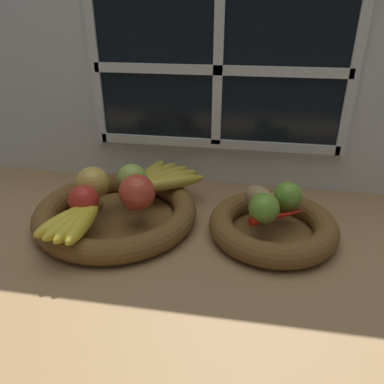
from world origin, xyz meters
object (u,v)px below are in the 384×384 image
(apple_golden_left, at_px, (93,183))
(lime_far, at_px, (288,196))
(apple_red_front, at_px, (84,200))
(lime_near, at_px, (264,209))
(banana_bunch_back, at_px, (160,178))
(potato_back, at_px, (283,199))
(apple_red_right, at_px, (137,193))
(chili_pepper, at_px, (280,216))
(apple_green_back, at_px, (132,179))
(banana_bunch_front, at_px, (75,220))
(potato_oblong, at_px, (259,198))
(fruit_bowl_right, at_px, (273,226))
(fruit_bowl_left, at_px, (116,212))

(apple_golden_left, bearing_deg, lime_far, 3.37)
(apple_red_front, relative_size, lime_near, 1.02)
(banana_bunch_back, xyz_separation_m, lime_far, (0.30, -0.07, 0.01))
(apple_golden_left, distance_m, potato_back, 0.43)
(apple_red_right, relative_size, banana_bunch_back, 0.41)
(banana_bunch_back, xyz_separation_m, chili_pepper, (0.29, -0.13, -0.01))
(apple_green_back, bearing_deg, potato_back, -2.21)
(apple_red_front, height_order, lime_near, apple_red_front)
(apple_green_back, relative_size, banana_bunch_front, 0.43)
(chili_pepper, bearing_deg, potato_oblong, 104.38)
(fruit_bowl_right, height_order, chili_pepper, chili_pepper)
(fruit_bowl_left, xyz_separation_m, apple_red_front, (-0.04, -0.06, 0.06))
(banana_bunch_back, bearing_deg, banana_bunch_front, -117.24)
(banana_bunch_front, distance_m, potato_back, 0.44)
(potato_back, bearing_deg, chili_pepper, -96.35)
(apple_red_front, distance_m, banana_bunch_back, 0.21)
(fruit_bowl_left, relative_size, apple_red_right, 4.68)
(apple_golden_left, relative_size, apple_red_right, 0.96)
(apple_red_front, bearing_deg, potato_oblong, 13.18)
(banana_bunch_front, height_order, banana_bunch_back, banana_bunch_front)
(fruit_bowl_left, height_order, chili_pepper, chili_pepper)
(apple_green_back, xyz_separation_m, banana_bunch_back, (0.05, 0.06, -0.02))
(apple_green_back, xyz_separation_m, lime_far, (0.36, -0.02, -0.00))
(fruit_bowl_left, relative_size, fruit_bowl_right, 1.34)
(apple_golden_left, bearing_deg, banana_bunch_front, -82.88)
(fruit_bowl_right, relative_size, apple_green_back, 3.87)
(fruit_bowl_right, xyz_separation_m, lime_near, (-0.02, -0.04, 0.06))
(apple_red_front, bearing_deg, banana_bunch_back, 53.83)
(apple_red_front, distance_m, lime_near, 0.38)
(fruit_bowl_left, relative_size, lime_far, 5.98)
(fruit_bowl_left, xyz_separation_m, lime_near, (0.33, -0.04, 0.06))
(apple_red_front, height_order, apple_green_back, apple_green_back)
(banana_bunch_front, distance_m, lime_near, 0.38)
(apple_green_back, bearing_deg, lime_far, -2.92)
(apple_golden_left, xyz_separation_m, lime_far, (0.44, 0.03, -0.01))
(apple_golden_left, distance_m, potato_oblong, 0.38)
(chili_pepper, bearing_deg, fruit_bowl_left, 145.98)
(apple_golden_left, height_order, banana_bunch_front, apple_golden_left)
(potato_oblong, height_order, lime_near, lime_near)
(lime_far, distance_m, chili_pepper, 0.06)
(lime_near, relative_size, lime_far, 1.02)
(fruit_bowl_right, xyz_separation_m, potato_oblong, (-0.03, 0.03, 0.05))
(apple_golden_left, relative_size, lime_near, 1.20)
(apple_golden_left, bearing_deg, chili_pepper, -3.81)
(chili_pepper, bearing_deg, banana_bunch_back, 124.99)
(fruit_bowl_left, height_order, apple_red_front, apple_red_front)
(fruit_bowl_left, bearing_deg, banana_bunch_back, 54.10)
(lime_far, xyz_separation_m, chili_pepper, (-0.02, -0.05, -0.02))
(banana_bunch_back, relative_size, chili_pepper, 1.38)
(apple_golden_left, bearing_deg, potato_back, 4.09)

